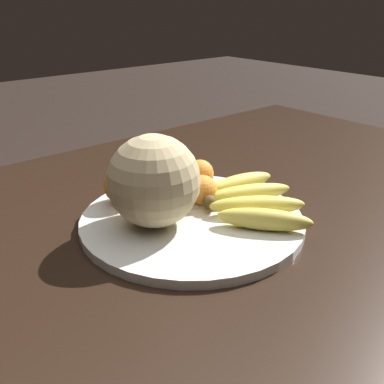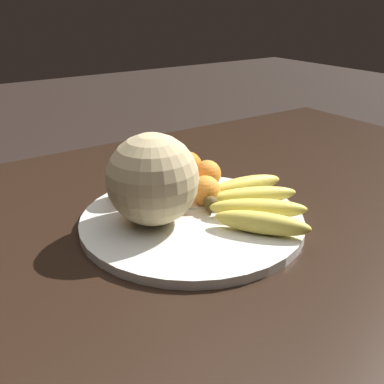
% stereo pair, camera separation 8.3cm
% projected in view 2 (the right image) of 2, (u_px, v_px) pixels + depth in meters
% --- Properties ---
extents(kitchen_table, '(1.68, 1.07, 0.73)m').
position_uv_depth(kitchen_table, '(215.00, 243.00, 0.94)').
color(kitchen_table, black).
rests_on(kitchen_table, ground_plane).
extents(fruit_bowl, '(0.42, 0.42, 0.02)m').
position_uv_depth(fruit_bowl, '(192.00, 220.00, 0.85)').
color(fruit_bowl, silver).
rests_on(fruit_bowl, kitchen_table).
extents(melon, '(0.17, 0.17, 0.17)m').
position_uv_depth(melon, '(153.00, 180.00, 0.80)').
color(melon, tan).
rests_on(melon, fruit_bowl).
extents(banana_bunch, '(0.24, 0.26, 0.04)m').
position_uv_depth(banana_bunch, '(253.00, 203.00, 0.86)').
color(banana_bunch, '#473819').
rests_on(banana_bunch, fruit_bowl).
extents(orange_front_left, '(0.06, 0.06, 0.06)m').
position_uv_depth(orange_front_left, '(207.00, 174.00, 0.97)').
color(orange_front_left, orange).
rests_on(orange_front_left, fruit_bowl).
extents(orange_front_right, '(0.06, 0.06, 0.06)m').
position_uv_depth(orange_front_right, '(178.00, 185.00, 0.91)').
color(orange_front_right, orange).
rests_on(orange_front_right, fruit_bowl).
extents(orange_mid_center, '(0.07, 0.07, 0.07)m').
position_uv_depth(orange_mid_center, '(166.00, 173.00, 0.96)').
color(orange_mid_center, orange).
rests_on(orange_mid_center, fruit_bowl).
extents(orange_back_left, '(0.07, 0.07, 0.07)m').
position_uv_depth(orange_back_left, '(127.00, 183.00, 0.91)').
color(orange_back_left, orange).
rests_on(orange_back_left, fruit_bowl).
extents(orange_back_right, '(0.06, 0.06, 0.06)m').
position_uv_depth(orange_back_right, '(205.00, 190.00, 0.89)').
color(orange_back_right, orange).
rests_on(orange_back_right, fruit_bowl).
extents(orange_top_small, '(0.07, 0.07, 0.07)m').
position_uv_depth(orange_top_small, '(187.00, 166.00, 1.00)').
color(orange_top_small, orange).
rests_on(orange_top_small, fruit_bowl).
extents(produce_tag, '(0.10, 0.07, 0.00)m').
position_uv_depth(produce_tag, '(185.00, 205.00, 0.89)').
color(produce_tag, white).
rests_on(produce_tag, fruit_bowl).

